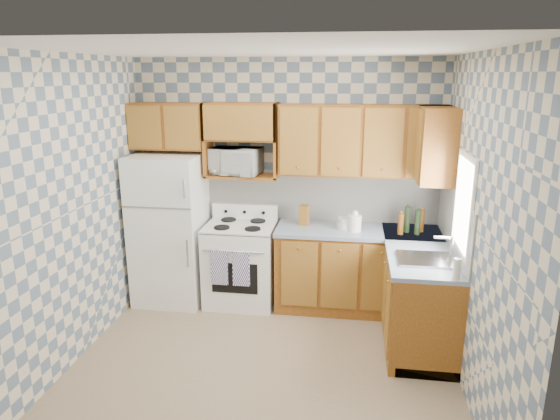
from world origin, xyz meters
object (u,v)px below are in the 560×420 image
object	(u,v)px
electric_kettle	(355,223)
stove_body	(241,264)
refrigerator	(170,229)
microwave	(236,161)

from	to	relation	value
electric_kettle	stove_body	bearing A→B (deg)	177.52
refrigerator	electric_kettle	distance (m)	2.06
stove_body	microwave	size ratio (longest dim) A/B	1.69
refrigerator	microwave	xyz separation A→B (m)	(0.73, 0.20, 0.76)
stove_body	electric_kettle	xyz separation A→B (m)	(1.25, -0.05, 0.56)
refrigerator	stove_body	size ratio (longest dim) A/B	1.87
microwave	electric_kettle	world-z (taller)	microwave
microwave	stove_body	bearing A→B (deg)	-59.99
refrigerator	microwave	bearing A→B (deg)	15.59
refrigerator	stove_body	distance (m)	0.89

